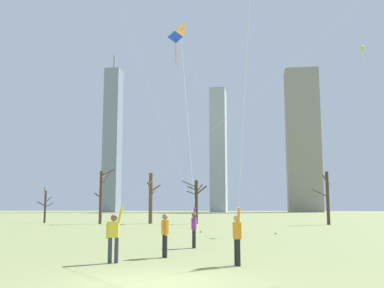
{
  "coord_description": "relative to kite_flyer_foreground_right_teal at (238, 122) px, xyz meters",
  "views": [
    {
      "loc": [
        2.48,
        -11.16,
        1.88
      ],
      "look_at": [
        0.0,
        6.0,
        4.34
      ],
      "focal_mm": 41.6,
      "sensor_mm": 36.0,
      "label": 1
    }
  ],
  "objects": [
    {
      "name": "ground_plane",
      "position": [
        -1.86,
        -5.05,
        -4.98
      ],
      "size": [
        400.0,
        400.0,
        0.0
      ],
      "primitive_type": "plane",
      "color": "#848E56"
    },
    {
      "name": "skyline_slender_spire",
      "position": [
        -51.97,
        140.97,
        21.76
      ],
      "size": [
        5.55,
        6.41,
        59.12
      ],
      "color": "gray",
      "rests_on": "ground"
    },
    {
      "name": "kite_flyer_midfield_left_orange",
      "position": [
        -2.95,
        7.34,
        -0.36
      ],
      "size": [
        2.91,
        11.77,
        15.67
      ],
      "color": "black",
      "rests_on": "ground"
    },
    {
      "name": "skyline_mid_tower_right",
      "position": [
        17.93,
        149.12,
        21.26
      ],
      "size": [
        11.98,
        9.32,
        52.48
      ],
      "color": "gray",
      "rests_on": "ground"
    },
    {
      "name": "kite_flyer_midfield_center_pink",
      "position": [
        0.47,
        -4.11,
        1.56
      ],
      "size": [
        2.15,
        10.75,
        22.06
      ],
      "color": "black",
      "rests_on": "ground"
    },
    {
      "name": "skyline_mid_tower_left",
      "position": [
        -13.13,
        148.49,
        17.94
      ],
      "size": [
        5.71,
        10.92,
        45.84
      ],
      "color": "#9EA3AD",
      "rests_on": "ground"
    },
    {
      "name": "bare_tree_center",
      "position": [
        -6.11,
        33.71,
        -2.32
      ],
      "size": [
        2.87,
        0.93,
        4.87
      ],
      "color": "#423326",
      "rests_on": "ground"
    },
    {
      "name": "bare_tree_far_right_edge",
      "position": [
        -16.69,
        32.14,
        -1.71
      ],
      "size": [
        2.88,
        2.24,
        6.07
      ],
      "color": "#4C3828",
      "rests_on": "ground"
    },
    {
      "name": "kite_flyer_foreground_right_teal",
      "position": [
        0.0,
        0.0,
        0.0
      ],
      "size": [
        16.29,
        5.3,
        16.26
      ],
      "color": "#33384C",
      "rests_on": "ground"
    },
    {
      "name": "distant_kite_drifting_right_blue",
      "position": [
        -4.48,
        14.11,
        8.04
      ],
      "size": [
        7.49,
        2.22,
        14.6
      ],
      "color": "blue",
      "rests_on": "ground"
    },
    {
      "name": "distant_kite_high_overhead_red",
      "position": [
        -10.09,
        18.36,
        12.32
      ],
      "size": [
        8.21,
        1.71,
        21.05
      ],
      "color": "red",
      "rests_on": "ground"
    },
    {
      "name": "bare_tree_right_of_center",
      "position": [
        -24.34,
        34.17,
        -2.92
      ],
      "size": [
        2.04,
        2.37,
        4.19
      ],
      "color": "#423326",
      "rests_on": "ground"
    },
    {
      "name": "bystander_far_off_by_trees",
      "position": [
        -2.84,
        0.54,
        -4.08
      ],
      "size": [
        0.32,
        0.47,
        1.62
      ],
      "color": "black",
      "rests_on": "ground"
    },
    {
      "name": "bare_tree_rightmost",
      "position": [
        8.13,
        33.22,
        -2.0
      ],
      "size": [
        2.06,
        1.92,
        5.65
      ],
      "color": "#423326",
      "rests_on": "ground"
    },
    {
      "name": "bare_tree_left_of_center",
      "position": [
        -11.33,
        33.66,
        -2.0
      ],
      "size": [
        1.73,
        2.72,
        5.74
      ],
      "color": "brown",
      "rests_on": "ground"
    },
    {
      "name": "distant_kite_low_near_trees_yellow",
      "position": [
        9.83,
        21.01,
        7.83
      ],
      "size": [
        1.14,
        2.42,
        15.46
      ],
      "color": "yellow",
      "rests_on": "ground"
    }
  ]
}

